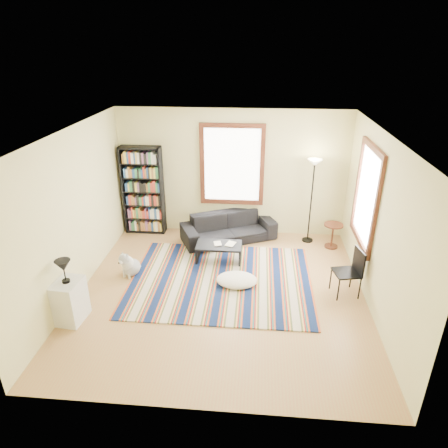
# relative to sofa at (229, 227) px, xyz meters

# --- Properties ---
(floor) EXTENTS (5.00, 5.00, 0.10)m
(floor) POSITION_rel_sofa_xyz_m (0.03, -2.05, -0.35)
(floor) COLOR #A07E49
(floor) RESTS_ON ground
(ceiling) EXTENTS (5.00, 5.00, 0.10)m
(ceiling) POSITION_rel_sofa_xyz_m (0.03, -2.05, 2.55)
(ceiling) COLOR white
(ceiling) RESTS_ON floor
(wall_back) EXTENTS (5.00, 0.10, 2.80)m
(wall_back) POSITION_rel_sofa_xyz_m (0.03, 0.50, 1.10)
(wall_back) COLOR beige
(wall_back) RESTS_ON floor
(wall_front) EXTENTS (5.00, 0.10, 2.80)m
(wall_front) POSITION_rel_sofa_xyz_m (0.03, -4.60, 1.10)
(wall_front) COLOR beige
(wall_front) RESTS_ON floor
(wall_left) EXTENTS (0.10, 5.00, 2.80)m
(wall_left) POSITION_rel_sofa_xyz_m (-2.52, -2.05, 1.10)
(wall_left) COLOR beige
(wall_left) RESTS_ON floor
(wall_right) EXTENTS (0.10, 5.00, 2.80)m
(wall_right) POSITION_rel_sofa_xyz_m (2.58, -2.05, 1.10)
(wall_right) COLOR beige
(wall_right) RESTS_ON floor
(window_back) EXTENTS (1.20, 0.06, 1.60)m
(window_back) POSITION_rel_sofa_xyz_m (0.03, 0.42, 1.30)
(window_back) COLOR white
(window_back) RESTS_ON wall_back
(window_right) EXTENTS (0.06, 1.20, 1.60)m
(window_right) POSITION_rel_sofa_xyz_m (2.50, -1.25, 1.30)
(window_right) COLOR white
(window_right) RESTS_ON wall_right
(rug) EXTENTS (3.33, 2.66, 0.02)m
(rug) POSITION_rel_sofa_xyz_m (-0.01, -1.68, -0.29)
(rug) COLOR #0D1C45
(rug) RESTS_ON floor
(sofa) EXTENTS (1.59, 2.19, 0.60)m
(sofa) POSITION_rel_sofa_xyz_m (0.00, 0.00, 0.00)
(sofa) COLOR black
(sofa) RESTS_ON floor
(bookshelf) EXTENTS (0.90, 0.30, 2.00)m
(bookshelf) POSITION_rel_sofa_xyz_m (-1.94, 0.27, 0.70)
(bookshelf) COLOR black
(bookshelf) RESTS_ON floor
(coffee_table) EXTENTS (0.97, 0.63, 0.36)m
(coffee_table) POSITION_rel_sofa_xyz_m (-0.12, -0.94, -0.12)
(coffee_table) COLOR black
(coffee_table) RESTS_ON floor
(book_a) EXTENTS (0.22, 0.18, 0.02)m
(book_a) POSITION_rel_sofa_xyz_m (-0.22, -0.94, 0.07)
(book_a) COLOR beige
(book_a) RESTS_ON coffee_table
(book_b) EXTENTS (0.23, 0.27, 0.02)m
(book_b) POSITION_rel_sofa_xyz_m (0.03, -0.89, 0.07)
(book_b) COLOR beige
(book_b) RESTS_ON coffee_table
(floor_cushion) EXTENTS (0.75, 0.57, 0.19)m
(floor_cushion) POSITION_rel_sofa_xyz_m (0.29, -1.78, -0.20)
(floor_cushion) COLOR white
(floor_cushion) RESTS_ON floor
(floor_lamp) EXTENTS (0.37, 0.37, 1.86)m
(floor_lamp) POSITION_rel_sofa_xyz_m (1.75, 0.10, 0.63)
(floor_lamp) COLOR black
(floor_lamp) RESTS_ON floor
(side_table) EXTENTS (0.42, 0.42, 0.54)m
(side_table) POSITION_rel_sofa_xyz_m (2.23, -0.16, -0.03)
(side_table) COLOR #4D1E13
(side_table) RESTS_ON floor
(folding_chair) EXTENTS (0.50, 0.48, 0.86)m
(folding_chair) POSITION_rel_sofa_xyz_m (2.18, -1.91, 0.13)
(folding_chair) COLOR black
(folding_chair) RESTS_ON floor
(white_cabinet) EXTENTS (0.43, 0.53, 0.70)m
(white_cabinet) POSITION_rel_sofa_xyz_m (-2.27, -3.01, 0.05)
(white_cabinet) COLOR silver
(white_cabinet) RESTS_ON floor
(table_lamp) EXTENTS (0.25, 0.25, 0.38)m
(table_lamp) POSITION_rel_sofa_xyz_m (-2.27, -3.01, 0.59)
(table_lamp) COLOR black
(table_lamp) RESTS_ON white_cabinet
(dog) EXTENTS (0.54, 0.61, 0.51)m
(dog) POSITION_rel_sofa_xyz_m (-1.72, -1.61, -0.04)
(dog) COLOR #BCBCBC
(dog) RESTS_ON floor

